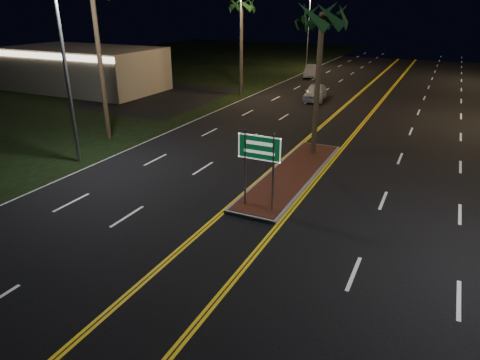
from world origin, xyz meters
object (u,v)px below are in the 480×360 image
Objects in this scene: streetlight_left_near at (69,53)px; streetlight_left_far at (312,22)px; car_near at (315,91)px; streetlight_left_mid at (244,31)px; median_island at (292,174)px; commercial_building at (84,69)px; palm_left_far at (242,5)px; highway_sign at (259,155)px; palm_median at (322,17)px; car_far at (312,70)px.

streetlight_left_near is 1.00× the size of streetlight_left_far.
streetlight_left_mid is at bearing -179.76° from car_near.
streetlight_left_near is at bearing -164.22° from median_island.
palm_left_far is at bearing 31.25° from commercial_building.
streetlight_left_near is (-10.61, -3.00, 5.57)m from median_island.
palm_left_far reaches higher than median_island.
streetlight_left_near is 1.00× the size of streetlight_left_mid.
commercial_building is 28.75m from streetlight_left_far.
palm_left_far is at bearing 116.92° from highway_sign.
streetlight_left_near is 1.02× the size of palm_left_far.
streetlight_left_mid is 5.01m from palm_left_far.
streetlight_left_mid is at bearing 128.17° from palm_median.
streetlight_left_far is 20.77m from car_near.
car_near is 1.03× the size of car_far.
palm_median is at bearing 90.00° from highway_sign.
car_far is (-8.20, 26.72, -6.49)m from palm_median.
median_island is 31.32m from car_far.
palm_left_far is at bearing 118.67° from streetlight_left_mid.
streetlight_left_far is at bearing 104.44° from highway_sign.
median_island is at bearing -74.00° from streetlight_left_far.
car_far is (-4.05, 12.36, -0.03)m from car_near.
palm_left_far is at bearing 121.36° from median_island.
streetlight_left_near is at bearing -114.56° from car_near.
commercial_building is 3.06× the size of car_near.
highway_sign is 0.36× the size of streetlight_left_near.
streetlight_left_mid reaches higher than palm_median.
palm_median reaches higher than car_far.
streetlight_left_mid is 1.08× the size of palm_median.
median_island is at bearing -84.81° from car_far.
streetlight_left_near reaches higher than highway_sign.
commercial_building is 1.67× the size of streetlight_left_far.
commercial_building is (-26.00, 12.99, 1.92)m from median_island.
car_near is at bearing -71.33° from streetlight_left_far.
palm_median is (10.61, -33.50, 1.62)m from streetlight_left_far.
commercial_building reaches higher than car_far.
streetlight_left_mid reaches higher than car_far.
car_near is at bearing 100.64° from highway_sign.
highway_sign is at bearing -33.48° from commercial_building.
palm_median is at bearing -20.05° from commercial_building.
car_near is (6.47, 20.86, -4.84)m from streetlight_left_near.
highway_sign is 0.39× the size of palm_median.
streetlight_left_near is at bearing -148.51° from palm_median.
commercial_building is 1.70× the size of palm_left_far.
palm_median is (0.00, 3.50, 7.19)m from median_island.
streetlight_left_mid is at bearing 121.98° from median_island.
streetlight_left_mid and streetlight_left_far have the same top height.
streetlight_left_near is 1.84× the size of car_near.
median_island is at bearing 90.00° from highway_sign.
median_island is 1.14× the size of streetlight_left_near.
highway_sign is 0.36× the size of streetlight_left_far.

